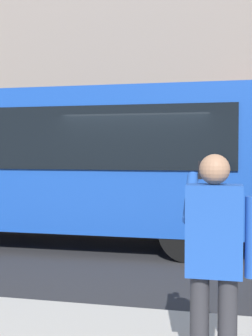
{
  "coord_description": "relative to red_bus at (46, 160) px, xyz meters",
  "views": [
    {
      "loc": [
        -1.52,
        8.26,
        1.87
      ],
      "look_at": [
        0.45,
        -0.52,
        1.53
      ],
      "focal_mm": 47.87,
      "sensor_mm": 36.0,
      "label": 1
    }
  ],
  "objects": [
    {
      "name": "pedestrian_photographer",
      "position": [
        -3.55,
        5.36,
        -0.54
      ],
      "size": [
        0.53,
        0.52,
        1.7
      ],
      "color": "#2D2D33",
      "rests_on": "sidewalk_curb"
    },
    {
      "name": "red_bus",
      "position": [
        0.0,
        0.0,
        0.0
      ],
      "size": [
        9.05,
        2.54,
        3.08
      ],
      "color": "#1947AD",
      "rests_on": "ground_plane"
    },
    {
      "name": "ground_plane",
      "position": [
        -2.11,
        0.38,
        -1.68
      ],
      "size": [
        60.0,
        60.0,
        0.0
      ],
      "primitive_type": "plane",
      "color": "#2B2B2D"
    },
    {
      "name": "building_facade_far",
      "position": [
        -2.12,
        -6.42,
        4.3
      ],
      "size": [
        28.0,
        1.55,
        12.0
      ],
      "color": "gray",
      "rests_on": "ground_plane"
    }
  ]
}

